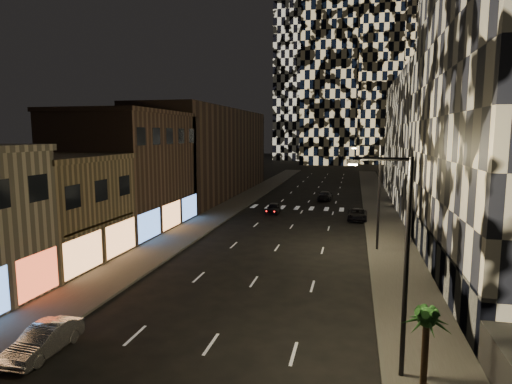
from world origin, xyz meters
The scene contains 18 objects.
sidewalk_left centered at (-10.00, 50.00, 0.07)m, with size 4.00×120.00×0.15m, color #47443F.
sidewalk_right centered at (10.00, 50.00, 0.07)m, with size 4.00×120.00×0.15m, color #47443F.
curb_left centered at (-7.90, 50.00, 0.07)m, with size 0.20×120.00×0.15m, color #4C4C47.
curb_right centered at (7.90, 50.00, 0.07)m, with size 0.20×120.00×0.15m, color #4C4C47.
retail_tan centered at (-17.00, 21.00, 4.00)m, with size 10.00×10.00×8.00m, color #7A6749.
retail_brown centered at (-17.00, 33.50, 6.00)m, with size 10.00×15.00×12.00m, color #4D372B.
retail_filler_left centered at (-17.00, 60.00, 7.00)m, with size 10.00×40.00×14.00m, color #4D372B.
midrise_base centered at (12.30, 24.50, 1.50)m, with size 0.60×25.00×3.00m, color #383838.
midrise_filler_right centered at (20.00, 57.00, 9.00)m, with size 16.00×40.00×18.00m, color #232326.
tower_left_back centered at (-12.00, 165.00, 60.00)m, with size 24.00×24.00×120.00m, color black.
tower_center_low centered at (-2.00, 140.00, 47.50)m, with size 18.00×18.00×95.00m, color black.
streetlight_near centered at (8.35, 10.00, 5.35)m, with size 2.55×0.25×9.00m.
streetlight_far centered at (8.35, 30.00, 5.35)m, with size 2.55×0.25×9.00m.
car_silver_parked centered at (-7.15, 8.43, 0.67)m, with size 1.41×4.04×1.33m, color #A2A3A8.
car_dark_midlane centered at (-3.39, 45.27, 0.67)m, with size 1.57×3.91×1.33m, color black.
car_dark_oncoming centered at (2.29, 57.75, 0.70)m, with size 1.97×4.84×1.40m, color black.
car_dark_rightlane centered at (7.00, 43.20, 0.65)m, with size 2.14×4.65×1.29m, color black.
palm_tree centered at (9.14, 8.09, 3.25)m, with size 1.90×1.92×3.76m.
Camera 1 is at (6.45, -7.37, 10.01)m, focal length 30.00 mm.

